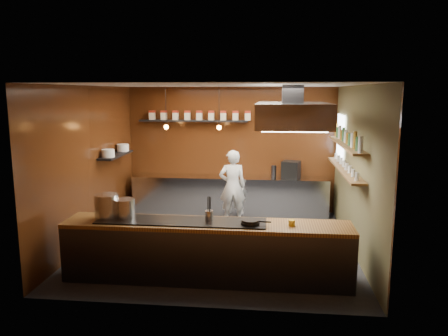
# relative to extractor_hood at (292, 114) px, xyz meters

# --- Properties ---
(floor) EXTENTS (5.00, 5.00, 0.00)m
(floor) POSITION_rel_extractor_hood_xyz_m (-1.30, 0.40, -2.51)
(floor) COLOR black
(floor) RESTS_ON ground
(back_wall) EXTENTS (5.00, 0.00, 5.00)m
(back_wall) POSITION_rel_extractor_hood_xyz_m (-1.30, 2.90, -1.01)
(back_wall) COLOR black
(back_wall) RESTS_ON ground
(left_wall) EXTENTS (0.00, 5.00, 5.00)m
(left_wall) POSITION_rel_extractor_hood_xyz_m (-3.80, 0.40, -1.01)
(left_wall) COLOR black
(left_wall) RESTS_ON ground
(right_wall) EXTENTS (0.00, 5.00, 5.00)m
(right_wall) POSITION_rel_extractor_hood_xyz_m (1.20, 0.40, -1.01)
(right_wall) COLOR brown
(right_wall) RESTS_ON ground
(ceiling) EXTENTS (5.00, 5.00, 0.00)m
(ceiling) POSITION_rel_extractor_hood_xyz_m (-1.30, 0.40, 0.49)
(ceiling) COLOR silver
(ceiling) RESTS_ON back_wall
(window_pane) EXTENTS (0.00, 1.00, 1.00)m
(window_pane) POSITION_rel_extractor_hood_xyz_m (1.15, 2.10, -0.61)
(window_pane) COLOR white
(window_pane) RESTS_ON right_wall
(prep_counter) EXTENTS (4.60, 0.65, 0.90)m
(prep_counter) POSITION_rel_extractor_hood_xyz_m (-1.30, 2.57, -2.06)
(prep_counter) COLOR silver
(prep_counter) RESTS_ON floor
(pass_counter) EXTENTS (4.40, 0.72, 0.94)m
(pass_counter) POSITION_rel_extractor_hood_xyz_m (-1.30, -1.20, -2.04)
(pass_counter) COLOR #38383D
(pass_counter) RESTS_ON floor
(tin_shelf) EXTENTS (2.60, 0.26, 0.04)m
(tin_shelf) POSITION_rel_extractor_hood_xyz_m (-2.20, 2.76, -0.31)
(tin_shelf) COLOR black
(tin_shelf) RESTS_ON back_wall
(plate_shelf) EXTENTS (0.30, 1.40, 0.04)m
(plate_shelf) POSITION_rel_extractor_hood_xyz_m (-3.64, 1.40, -0.96)
(plate_shelf) COLOR black
(plate_shelf) RESTS_ON left_wall
(bottle_shelf_upper) EXTENTS (0.26, 2.80, 0.04)m
(bottle_shelf_upper) POSITION_rel_extractor_hood_xyz_m (1.04, 0.70, -0.59)
(bottle_shelf_upper) COLOR olive
(bottle_shelf_upper) RESTS_ON right_wall
(bottle_shelf_lower) EXTENTS (0.26, 2.80, 0.04)m
(bottle_shelf_lower) POSITION_rel_extractor_hood_xyz_m (1.04, 0.70, -1.06)
(bottle_shelf_lower) COLOR olive
(bottle_shelf_lower) RESTS_ON right_wall
(extractor_hood) EXTENTS (1.20, 2.00, 0.72)m
(extractor_hood) POSITION_rel_extractor_hood_xyz_m (0.00, 0.00, 0.00)
(extractor_hood) COLOR #38383D
(extractor_hood) RESTS_ON ceiling
(pendant_left) EXTENTS (0.10, 0.10, 0.95)m
(pendant_left) POSITION_rel_extractor_hood_xyz_m (-2.70, 2.10, -0.35)
(pendant_left) COLOR black
(pendant_left) RESTS_ON ceiling
(pendant_right) EXTENTS (0.10, 0.10, 0.95)m
(pendant_right) POSITION_rel_extractor_hood_xyz_m (-1.50, 2.10, -0.35)
(pendant_right) COLOR black
(pendant_right) RESTS_ON ceiling
(storage_tins) EXTENTS (2.43, 0.13, 0.22)m
(storage_tins) POSITION_rel_extractor_hood_xyz_m (-2.05, 2.76, -0.17)
(storage_tins) COLOR beige
(storage_tins) RESTS_ON tin_shelf
(plate_stacks) EXTENTS (0.26, 1.16, 0.16)m
(plate_stacks) POSITION_rel_extractor_hood_xyz_m (-3.64, 1.40, -0.86)
(plate_stacks) COLOR white
(plate_stacks) RESTS_ON plate_shelf
(bottles) EXTENTS (0.06, 2.66, 0.24)m
(bottles) POSITION_rel_extractor_hood_xyz_m (1.04, 0.70, -0.45)
(bottles) COLOR silver
(bottles) RESTS_ON bottle_shelf_upper
(wine_glasses) EXTENTS (0.07, 2.37, 0.13)m
(wine_glasses) POSITION_rel_extractor_hood_xyz_m (1.04, 0.70, -0.97)
(wine_glasses) COLOR silver
(wine_glasses) RESTS_ON bottle_shelf_lower
(stockpot_large) EXTENTS (0.41, 0.41, 0.37)m
(stockpot_large) POSITION_rel_extractor_hood_xyz_m (-2.89, -1.16, -1.38)
(stockpot_large) COLOR #BABCC1
(stockpot_large) RESTS_ON pass_counter
(stockpot_small) EXTENTS (0.33, 0.33, 0.30)m
(stockpot_small) POSITION_rel_extractor_hood_xyz_m (-2.60, -1.14, -1.42)
(stockpot_small) COLOR silver
(stockpot_small) RESTS_ON pass_counter
(utensil_crock) EXTENTS (0.14, 0.14, 0.16)m
(utensil_crock) POSITION_rel_extractor_hood_xyz_m (-1.27, -1.17, -1.49)
(utensil_crock) COLOR silver
(utensil_crock) RESTS_ON pass_counter
(frying_pan) EXTENTS (0.45, 0.28, 0.07)m
(frying_pan) POSITION_rel_extractor_hood_xyz_m (-0.63, -1.28, -1.53)
(frying_pan) COLOR black
(frying_pan) RESTS_ON pass_counter
(butter_jar) EXTENTS (0.11, 0.11, 0.09)m
(butter_jar) POSITION_rel_extractor_hood_xyz_m (-0.02, -1.23, -1.54)
(butter_jar) COLOR gold
(butter_jar) RESTS_ON pass_counter
(espresso_machine) EXTENTS (0.47, 0.46, 0.39)m
(espresso_machine) POSITION_rel_extractor_hood_xyz_m (0.13, 2.61, -1.41)
(espresso_machine) COLOR black
(espresso_machine) RESTS_ON prep_counter
(chef) EXTENTS (0.66, 0.50, 1.63)m
(chef) POSITION_rel_extractor_hood_xyz_m (-1.18, 1.91, -1.69)
(chef) COLOR white
(chef) RESTS_ON floor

